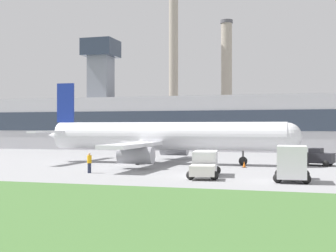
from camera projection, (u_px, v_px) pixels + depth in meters
ground_plane at (131, 164)px, 50.27m from camera, size 400.00×400.00×0.00m
terminal_building at (194, 122)px, 82.34m from camera, size 74.68×13.94×20.26m
smokestack_left at (174, 64)px, 118.64m from camera, size 2.67×2.67×39.71m
smokestack_right at (227, 81)px, 117.93m from camera, size 3.13×3.13×30.97m
airplane at (162, 137)px, 50.75m from camera, size 28.58×25.13×9.02m
pushback_tug at (316, 158)px, 48.28m from camera, size 3.91×3.26×1.79m
baggage_truck at (292, 164)px, 34.21m from camera, size 2.70×4.73×2.63m
fuel_truck at (205, 164)px, 37.70m from camera, size 3.03×6.30×2.00m
ground_crew_person at (89, 163)px, 40.40m from camera, size 0.49×0.49×1.76m
traffic_cone_near_nose at (244, 165)px, 45.76m from camera, size 0.46×0.46×0.61m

